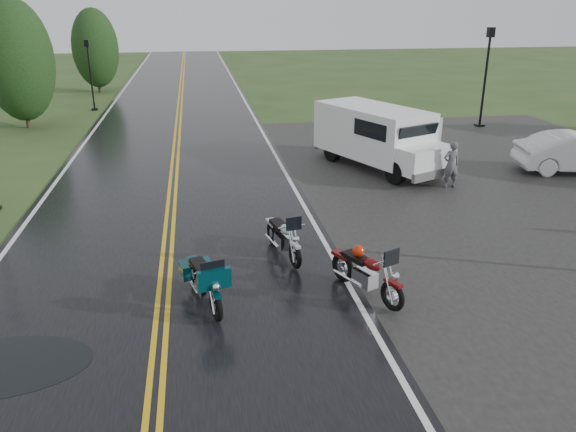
{
  "coord_description": "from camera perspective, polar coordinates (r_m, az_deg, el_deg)",
  "views": [
    {
      "loc": [
        0.85,
        -9.78,
        5.58
      ],
      "look_at": [
        2.8,
        2.0,
        1.0
      ],
      "focal_mm": 35.0,
      "sensor_mm": 36.0,
      "label": 1
    }
  ],
  "objects": [
    {
      "name": "tree_left_mid",
      "position": [
        29.07,
        -25.57,
        12.89
      ],
      "size": [
        3.17,
        3.17,
        4.96
      ],
      "primitive_type": null,
      "color": "#1E3D19",
      "rests_on": "ground"
    },
    {
      "name": "motorcycle_red",
      "position": [
        10.79,
        10.64,
        -6.87
      ],
      "size": [
        1.52,
        2.17,
        1.21
      ],
      "primitive_type": null,
      "rotation": [
        0.0,
        0.0,
        0.43
      ],
      "color": "#5B0B0A",
      "rests_on": "ground"
    },
    {
      "name": "ground",
      "position": [
        11.3,
        -12.62,
        -9.19
      ],
      "size": [
        120.0,
        120.0,
        0.0
      ],
      "primitive_type": "plane",
      "color": "#2D471E",
      "rests_on": "ground"
    },
    {
      "name": "road",
      "position": [
        20.57,
        -11.45,
        4.88
      ],
      "size": [
        8.0,
        100.0,
        0.04
      ],
      "primitive_type": "cube",
      "color": "black",
      "rests_on": "ground"
    },
    {
      "name": "van_white",
      "position": [
        18.29,
        11.04,
        6.38
      ],
      "size": [
        4.13,
        5.9,
        2.18
      ],
      "primitive_type": null,
      "rotation": [
        0.0,
        0.0,
        0.41
      ],
      "color": "white",
      "rests_on": "ground"
    },
    {
      "name": "motorcycle_silver",
      "position": [
        12.26,
        0.74,
        -3.11
      ],
      "size": [
        1.11,
        2.07,
        1.16
      ],
      "primitive_type": null,
      "rotation": [
        0.0,
        0.0,
        0.21
      ],
      "color": "#ABAEB3",
      "rests_on": "ground"
    },
    {
      "name": "lamp_post_far_right",
      "position": [
        28.17,
        19.41,
        13.1
      ],
      "size": [
        0.39,
        0.39,
        4.55
      ],
      "primitive_type": null,
      "color": "black",
      "rests_on": "ground"
    },
    {
      "name": "lamp_post_far_left",
      "position": [
        32.74,
        -19.42,
        13.33
      ],
      "size": [
        0.32,
        0.32,
        3.74
      ],
      "primitive_type": null,
      "color": "black",
      "rests_on": "ground"
    },
    {
      "name": "tree_left_far",
      "position": [
        39.41,
        -18.9,
        15.05
      ],
      "size": [
        2.91,
        2.91,
        4.48
      ],
      "primitive_type": null,
      "color": "#1E3D19",
      "rests_on": "ground"
    },
    {
      "name": "parking_pad",
      "position": [
        18.78,
        23.89,
        1.89
      ],
      "size": [
        14.0,
        24.0,
        0.03
      ],
      "primitive_type": "cube",
      "color": "black",
      "rests_on": "ground"
    },
    {
      "name": "motorcycle_teal",
      "position": [
        10.38,
        -7.36,
        -7.97
      ],
      "size": [
        1.2,
        2.1,
        1.17
      ],
      "primitive_type": null,
      "rotation": [
        0.0,
        0.0,
        0.25
      ],
      "color": "#05333C",
      "rests_on": "ground"
    },
    {
      "name": "person_at_van",
      "position": [
        18.46,
        16.22,
        4.96
      ],
      "size": [
        0.57,
        0.41,
        1.49
      ],
      "primitive_type": "imported",
      "rotation": [
        0.0,
        0.0,
        3.23
      ],
      "color": "#505055",
      "rests_on": "ground"
    }
  ]
}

